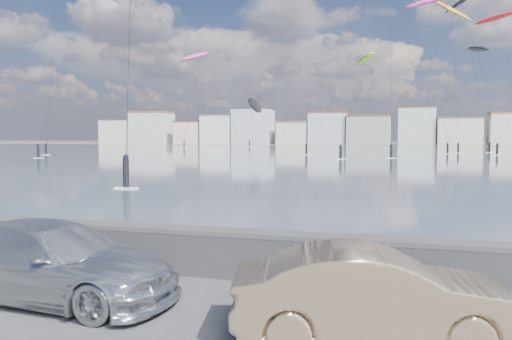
{
  "coord_description": "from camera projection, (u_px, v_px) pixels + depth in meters",
  "views": [
    {
      "loc": [
        4.13,
        -7.09,
        2.97
      ],
      "look_at": [
        1.0,
        4.0,
        2.2
      ],
      "focal_mm": 35.0,
      "sensor_mm": 36.0,
      "label": 1
    }
  ],
  "objects": [
    {
      "name": "ground",
      "position": [
        130.0,
        319.0,
        8.12
      ],
      "size": [
        700.0,
        700.0,
        0.0
      ],
      "primitive_type": "plane",
      "color": "#333335",
      "rests_on": "ground"
    },
    {
      "name": "bay_water",
      "position": [
        374.0,
        152.0,
        95.99
      ],
      "size": [
        500.0,
        177.0,
        0.0
      ],
      "primitive_type": "cube",
      "color": "#445465",
      "rests_on": "ground"
    },
    {
      "name": "far_shore_strip",
      "position": [
        386.0,
        144.0,
        200.18
      ],
      "size": [
        500.0,
        60.0,
        0.0
      ],
      "primitive_type": "cube",
      "color": "#4C473D",
      "rests_on": "ground"
    },
    {
      "name": "seawall",
      "position": [
        195.0,
        248.0,
        10.67
      ],
      "size": [
        400.0,
        0.36,
        1.08
      ],
      "color": "#28282B",
      "rests_on": "ground"
    },
    {
      "name": "far_buildings",
      "position": [
        389.0,
        129.0,
        185.98
      ],
      "size": [
        240.79,
        13.26,
        14.6
      ],
      "color": "beige",
      "rests_on": "ground"
    },
    {
      "name": "car_silver",
      "position": [
        52.0,
        261.0,
        9.08
      ],
      "size": [
        4.96,
        2.26,
        1.41
      ],
      "primitive_type": "imported",
      "rotation": [
        0.0,
        0.0,
        1.51
      ],
      "color": "silver",
      "rests_on": "ground"
    },
    {
      "name": "car_champagne",
      "position": [
        374.0,
        294.0,
        7.25
      ],
      "size": [
        4.31,
        2.25,
        1.35
      ],
      "primitive_type": "imported",
      "rotation": [
        0.0,
        0.0,
        1.78
      ],
      "color": "tan",
      "rests_on": "ground"
    },
    {
      "name": "kitesurfer_1",
      "position": [
        365.0,
        60.0,
        78.08
      ],
      "size": [
        5.28,
        19.21,
        16.26
      ],
      "color": "#8CD826",
      "rests_on": "ground"
    },
    {
      "name": "kitesurfer_4",
      "position": [
        255.0,
        105.0,
        155.02
      ],
      "size": [
        8.09,
        16.63,
        16.29
      ],
      "color": "black",
      "rests_on": "ground"
    },
    {
      "name": "kitesurfer_5",
      "position": [
        430.0,
        3.0,
        93.48
      ],
      "size": [
        9.69,
        10.05,
        30.12
      ],
      "color": "#E5338C",
      "rests_on": "ground"
    },
    {
      "name": "kitesurfer_9",
      "position": [
        452.0,
        12.0,
        95.66
      ],
      "size": [
        7.94,
        9.41,
        30.16
      ],
      "color": "#BF8C19",
      "rests_on": "ground"
    },
    {
      "name": "kitesurfer_10",
      "position": [
        195.0,
        57.0,
        130.24
      ],
      "size": [
        6.03,
        14.79,
        26.27
      ],
      "color": "#E5338C",
      "rests_on": "ground"
    },
    {
      "name": "kitesurfer_14",
      "position": [
        496.0,
        20.0,
        90.51
      ],
      "size": [
        7.88,
        12.14,
        25.53
      ],
      "color": "red",
      "rests_on": "ground"
    },
    {
      "name": "kitesurfer_15",
      "position": [
        478.0,
        51.0,
        87.61
      ],
      "size": [
        5.04,
        12.04,
        19.7
      ],
      "color": "black",
      "rests_on": "ground"
    },
    {
      "name": "kitesurfer_18",
      "position": [
        462.0,
        4.0,
        107.02
      ],
      "size": [
        8.35,
        18.14,
        34.55
      ],
      "color": "black",
      "rests_on": "ground"
    }
  ]
}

